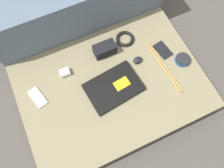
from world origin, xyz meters
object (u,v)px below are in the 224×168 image
laptop (113,88)px  phone_black (38,97)px  computer_mouse (138,60)px  camera_pouch (105,49)px  speaker_puck (183,60)px  phone_silver (163,50)px  charger_brick (65,73)px

laptop → phone_black: (-0.42, 0.13, -0.01)m
computer_mouse → camera_pouch: (-0.16, 0.14, 0.02)m
speaker_puck → phone_black: (-0.89, 0.15, -0.01)m
laptop → computer_mouse: bearing=18.1°
phone_black → laptop: bearing=-32.1°
computer_mouse → speaker_puck: (0.26, -0.11, -0.00)m
phone_black → camera_pouch: camera_pouch is taller
computer_mouse → phone_silver: (0.18, 0.00, -0.01)m
speaker_puck → phone_black: size_ratio=0.68×
phone_silver → phone_black: (-0.82, 0.03, -0.00)m
laptop → phone_black: laptop is taller
phone_black → camera_pouch: bearing=-1.9°
laptop → speaker_puck: laptop is taller
phone_black → charger_brick: 0.21m
laptop → computer_mouse: size_ratio=5.07×
computer_mouse → speaker_puck: bearing=-34.5°
phone_black → charger_brick: (0.20, 0.08, 0.01)m
computer_mouse → phone_silver: bearing=-10.6°
laptop → charger_brick: 0.30m
laptop → camera_pouch: bearing=70.2°
phone_silver → charger_brick: charger_brick is taller
computer_mouse → phone_silver: 0.18m
phone_black → charger_brick: size_ratio=2.39×
laptop → camera_pouch: 0.25m
charger_brick → phone_silver: bearing=-9.9°
laptop → phone_silver: 0.41m
laptop → speaker_puck: bearing=-8.3°
camera_pouch → speaker_puck: bearing=-31.9°
laptop → phone_black: bearing=156.2°
laptop → computer_mouse: 0.24m
computer_mouse → phone_black: computer_mouse is taller
laptop → camera_pouch: camera_pouch is taller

